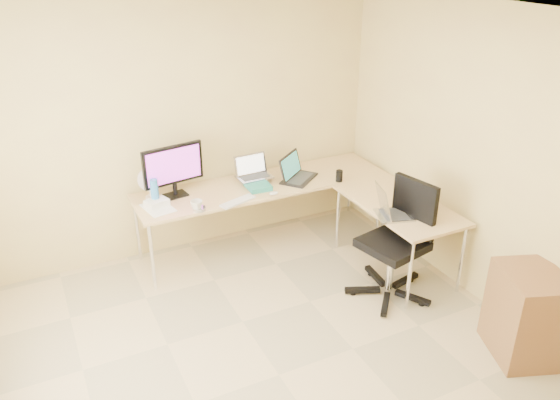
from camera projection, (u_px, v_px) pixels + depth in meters
name	position (u px, v px, depth m)	size (l,w,h in m)	color
floor	(279.00, 375.00, 4.24)	(4.50, 4.50, 0.00)	tan
ceiling	(279.00, 23.00, 3.11)	(4.50, 4.50, 0.00)	white
wall_back	(179.00, 130.00, 5.50)	(4.50, 4.50, 0.00)	#D2BF6E
wall_right	(510.00, 172.00, 4.51)	(4.50, 4.50, 0.00)	#D2BF6E
desk_main	(264.00, 215.00, 5.87)	(2.65, 0.70, 0.73)	tan
desk_return	(396.00, 236.00, 5.45)	(0.70, 1.30, 0.73)	tan
monitor	(174.00, 171.00, 5.33)	(0.61, 0.20, 0.52)	black
book_stack	(257.00, 185.00, 5.61)	(0.22, 0.30, 0.05)	#237D6D
laptop_center	(254.00, 167.00, 5.67)	(0.35, 0.27, 0.23)	#A6A3B9
laptop_black	(299.00, 168.00, 5.75)	(0.42, 0.31, 0.27)	black
keyboard	(238.00, 201.00, 5.30)	(0.37, 0.10, 0.02)	silver
mouse	(274.00, 193.00, 5.45)	(0.09, 0.06, 0.03)	silver
mug	(197.00, 206.00, 5.12)	(0.11, 0.11, 0.10)	beige
cd_stack	(199.00, 209.00, 5.15)	(0.12, 0.12, 0.03)	silver
water_bottle	(155.00, 192.00, 5.19)	(0.08, 0.08, 0.27)	#2A6AA9
papers	(158.00, 208.00, 5.19)	(0.23, 0.34, 0.01)	white
white_box	(157.00, 203.00, 5.20)	(0.20, 0.15, 0.07)	white
desk_fan	(150.00, 184.00, 5.33)	(0.24, 0.24, 0.30)	silver
black_cup	(339.00, 176.00, 5.73)	(0.07, 0.07, 0.12)	black
laptop_return	(395.00, 204.00, 5.00)	(0.29, 0.37, 0.24)	#B4B4B4
office_chair	(392.00, 247.00, 4.99)	(0.66, 0.66, 1.10)	black
cabinet	(526.00, 316.00, 4.32)	(0.45, 0.55, 0.77)	brown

